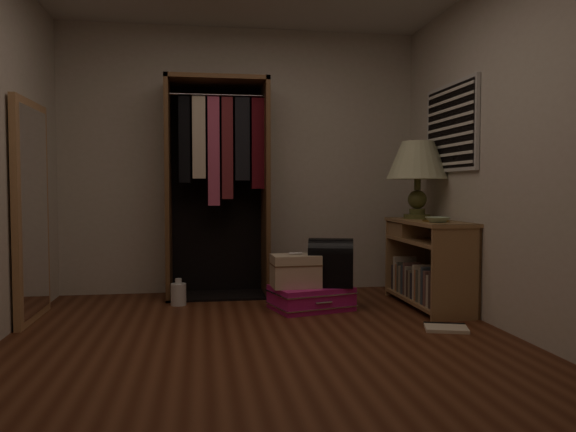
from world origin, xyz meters
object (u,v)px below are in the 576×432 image
(pink_suitcase, at_px, (311,298))
(train_case, at_px, (296,271))
(white_jug, at_px, (178,294))
(floor_mirror, at_px, (32,211))
(table_lamp, at_px, (418,162))
(console_bookshelf, at_px, (426,261))
(open_wardrobe, at_px, (220,168))
(black_bag, at_px, (331,261))

(pink_suitcase, xyz_separation_m, train_case, (-0.14, -0.03, 0.24))
(train_case, relative_size, white_jug, 1.76)
(floor_mirror, relative_size, train_case, 4.08)
(table_lamp, bearing_deg, train_case, -167.97)
(console_bookshelf, bearing_deg, white_jug, 170.82)
(console_bookshelf, height_order, floor_mirror, floor_mirror)
(open_wardrobe, bearing_deg, white_jug, -134.54)
(floor_mirror, xyz_separation_m, pink_suitcase, (2.21, 0.05, -0.75))
(floor_mirror, height_order, pink_suitcase, floor_mirror)
(black_bag, bearing_deg, console_bookshelf, 16.41)
(floor_mirror, height_order, white_jug, floor_mirror)
(train_case, xyz_separation_m, white_jug, (-0.98, 0.36, -0.24))
(console_bookshelf, relative_size, floor_mirror, 0.66)
(table_lamp, bearing_deg, open_wardrobe, 164.09)
(floor_mirror, relative_size, black_bag, 4.00)
(black_bag, relative_size, table_lamp, 0.61)
(train_case, height_order, table_lamp, table_lamp)
(open_wardrobe, xyz_separation_m, white_jug, (-0.38, -0.39, -1.12))
(train_case, distance_m, table_lamp, 1.51)
(floor_mirror, bearing_deg, open_wardrobe, 27.60)
(console_bookshelf, distance_m, white_jug, 2.19)
(pink_suitcase, distance_m, white_jug, 1.17)
(black_bag, distance_m, table_lamp, 1.24)
(black_bag, xyz_separation_m, white_jug, (-1.29, 0.36, -0.31))
(pink_suitcase, bearing_deg, console_bookshelf, -15.48)
(open_wardrobe, height_order, train_case, open_wardrobe)
(console_bookshelf, distance_m, open_wardrobe, 2.08)
(train_case, bearing_deg, table_lamp, 9.10)
(pink_suitcase, bearing_deg, open_wardrobe, 120.39)
(open_wardrobe, distance_m, black_bag, 1.43)
(pink_suitcase, height_order, black_bag, black_bag)
(train_case, distance_m, white_jug, 1.07)
(floor_mirror, xyz_separation_m, black_bag, (2.38, 0.02, -0.44))
(console_bookshelf, xyz_separation_m, black_bag, (-0.86, -0.02, 0.01))
(pink_suitcase, relative_size, white_jug, 3.17)
(table_lamp, bearing_deg, white_jug, 176.91)
(open_wardrobe, xyz_separation_m, black_bag, (0.90, -0.75, -0.81))
(floor_mirror, xyz_separation_m, train_case, (2.08, 0.02, -0.51))
(white_jug, bearing_deg, pink_suitcase, -16.84)
(console_bookshelf, xyz_separation_m, train_case, (-1.16, -0.02, -0.06))
(console_bookshelf, bearing_deg, black_bag, -178.81)
(floor_mirror, height_order, train_case, floor_mirror)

